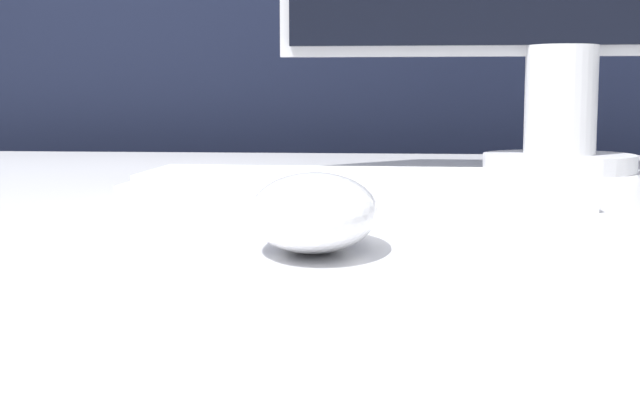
# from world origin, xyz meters

# --- Properties ---
(partition_panel) EXTENTS (5.00, 0.03, 1.40)m
(partition_panel) POSITION_xyz_m (0.00, 0.70, 0.70)
(partition_panel) COLOR black
(partition_panel) RESTS_ON ground_plane
(computer_mouse_near) EXTENTS (0.08, 0.13, 0.04)m
(computer_mouse_near) POSITION_xyz_m (0.05, -0.27, 0.73)
(computer_mouse_near) COLOR white
(computer_mouse_near) RESTS_ON desk
(keyboard) EXTENTS (0.38, 0.14, 0.02)m
(keyboard) POSITION_xyz_m (0.06, -0.02, 0.72)
(keyboard) COLOR silver
(keyboard) RESTS_ON desk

